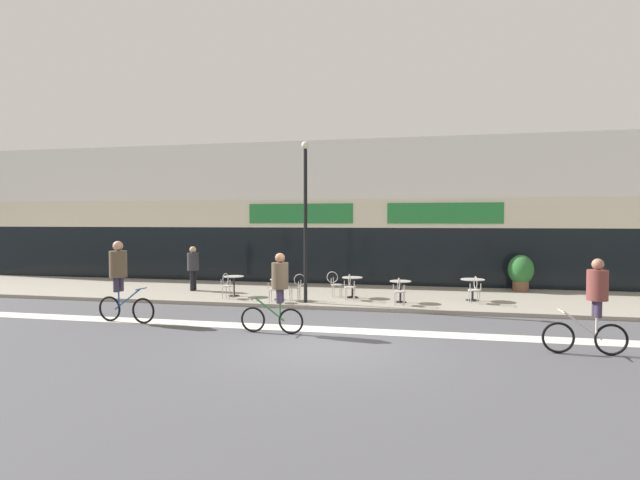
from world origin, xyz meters
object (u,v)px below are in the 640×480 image
bistro_table_1 (279,285)px  cafe_chair_0_near (227,284)px  bistro_table_3 (400,287)px  cafe_chair_1_side (297,285)px  cyclist_1 (594,300)px  cafe_chair_1_near (274,287)px  bistro_table_2 (352,283)px  pedestrian_near_end (193,264)px  lamp_post (305,210)px  cyclist_0 (278,286)px  bistro_table_0 (234,282)px  bistro_table_4 (473,285)px  cafe_chair_4_near (475,288)px  cyclist_2 (120,274)px  cafe_chair_3_near (399,289)px  cafe_chair_2_side (335,282)px  cafe_chair_2_near (350,285)px

bistro_table_1 → cafe_chair_0_near: size_ratio=0.79×
bistro_table_3 → cafe_chair_1_side: (-3.45, -0.32, 0.01)m
cafe_chair_1_side → cyclist_1: cyclist_1 is taller
cyclist_1 → cafe_chair_1_near: bearing=-28.8°
bistro_table_1 → bistro_table_2: bearing=23.3°
bistro_table_3 → cafe_chair_1_near: cafe_chair_1_near is taller
pedestrian_near_end → lamp_post: bearing=165.2°
cafe_chair_0_near → cyclist_0: size_ratio=0.45×
bistro_table_1 → bistro_table_0: bearing=165.9°
bistro_table_4 → cafe_chair_1_near: 6.69m
bistro_table_3 → cafe_chair_0_near: size_ratio=0.79×
bistro_table_2 → cafe_chair_4_near: size_ratio=0.80×
cafe_chair_4_near → cyclist_2: (-9.88, -4.50, 0.70)m
bistro_table_1 → cafe_chair_1_side: cafe_chair_1_side is taller
pedestrian_near_end → cafe_chair_1_side: bearing=167.6°
bistro_table_1 → cafe_chair_3_near: size_ratio=0.79×
bistro_table_4 → cafe_chair_4_near: bearing=-89.0°
pedestrian_near_end → cafe_chair_3_near: bearing=173.1°
bistro_table_3 → cafe_chair_2_side: (-2.33, 0.70, 0.01)m
cafe_chair_0_near → lamp_post: (2.84, -0.19, 2.53)m
cyclist_0 → lamp_post: bearing=-85.5°
cafe_chair_1_side → cafe_chair_1_near: bearing=43.8°
cafe_chair_3_near → cafe_chair_1_near: bearing=100.7°
bistro_table_0 → bistro_table_4: bearing=5.1°
cafe_chair_1_side → cafe_chair_4_near: same height
bistro_table_4 → lamp_post: size_ratio=0.15×
cafe_chair_1_near → cafe_chair_2_near: size_ratio=1.00×
bistro_table_3 → cyclist_0: 5.49m
cafe_chair_1_side → cyclist_2: (-4.05, -3.93, 0.70)m
bistro_table_3 → cafe_chair_4_near: size_ratio=0.79×
bistro_table_1 → cafe_chair_1_near: 0.63m
bistro_table_0 → bistro_table_3: 5.90m
cafe_chair_1_near → cafe_chair_4_near: same height
cafe_chair_0_near → cafe_chair_1_near: 1.89m
cafe_chair_2_side → cafe_chair_4_near: bearing=-2.7°
cafe_chair_4_near → cafe_chair_0_near: bearing=86.6°
cafe_chair_1_side → cafe_chair_2_side: same height
bistro_table_1 → cafe_chair_2_near: 2.40m
cafe_chair_2_near → cyclist_2: bearing=126.5°
bistro_table_3 → cyclist_0: size_ratio=0.35×
bistro_table_4 → bistro_table_0: bearing=-174.9°
bistro_table_0 → cafe_chair_0_near: 0.63m
bistro_table_0 → cyclist_0: size_ratio=0.36×
bistro_table_2 → cafe_chair_4_near: 4.11m
cafe_chair_4_near → bistro_table_0: bearing=82.3°
bistro_table_1 → cafe_chair_1_near: cafe_chair_1_near is taller
cafe_chair_2_near → bistro_table_3: bearing=-92.6°
cafe_chair_1_side → cafe_chair_2_near: same height
cafe_chair_1_near → lamp_post: bearing=-78.5°
cafe_chair_2_near → cyclist_2: (-5.79, -4.33, 0.70)m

